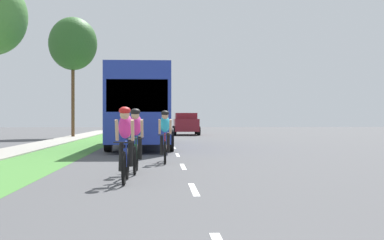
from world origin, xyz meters
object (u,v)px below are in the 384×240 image
at_px(street_tree_far, 73,44).
at_px(sedan_white, 151,124).
at_px(bus_blue, 143,105).
at_px(cyclist_trailing, 136,140).
at_px(suv_maroon, 186,123).
at_px(cyclist_lead, 125,144).
at_px(cyclist_distant, 165,136).

bearing_deg(street_tree_far, sedan_white, 70.58).
height_order(bus_blue, street_tree_far, street_tree_far).
bearing_deg(cyclist_trailing, suv_maroon, 84.86).
xyz_separation_m(cyclist_lead, street_tree_far, (-5.55, 26.96, 5.89)).
relative_size(cyclist_trailing, cyclist_distant, 1.00).
distance_m(cyclist_lead, cyclist_distant, 4.90).
xyz_separation_m(cyclist_lead, sedan_white, (-0.23, 42.06, -0.04)).
height_order(cyclist_distant, bus_blue, bus_blue).
bearing_deg(suv_maroon, cyclist_lead, -95.05).
bearing_deg(cyclist_distant, bus_blue, 96.17).
xyz_separation_m(cyclist_distant, suv_maroon, (1.94, 26.93, 0.14)).
height_order(cyclist_trailing, cyclist_distant, same).
xyz_separation_m(cyclist_trailing, street_tree_far, (-5.68, 25.04, 5.89)).
height_order(cyclist_lead, bus_blue, bus_blue).
xyz_separation_m(cyclist_trailing, cyclist_distant, (0.74, 2.90, 0.00)).
bearing_deg(street_tree_far, cyclist_trailing, -77.23).
relative_size(bus_blue, sedan_white, 2.70).
bearing_deg(sedan_white, suv_maroon, -73.59).
relative_size(cyclist_trailing, street_tree_far, 0.20).
distance_m(suv_maroon, sedan_white, 10.75).
xyz_separation_m(suv_maroon, sedan_white, (-3.04, 10.31, -0.18)).
bearing_deg(suv_maroon, bus_blue, -99.37).
distance_m(cyclist_lead, suv_maroon, 31.87).
relative_size(cyclist_trailing, suv_maroon, 0.37).
distance_m(cyclist_distant, sedan_white, 37.26).
distance_m(cyclist_lead, street_tree_far, 28.15).
height_order(cyclist_distant, sedan_white, cyclist_distant).
bearing_deg(suv_maroon, street_tree_far, -150.20).
relative_size(suv_maroon, street_tree_far, 0.54).
xyz_separation_m(bus_blue, street_tree_far, (-5.43, 12.98, 4.72)).
height_order(cyclist_lead, street_tree_far, street_tree_far).
bearing_deg(bus_blue, suv_maroon, 80.63).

